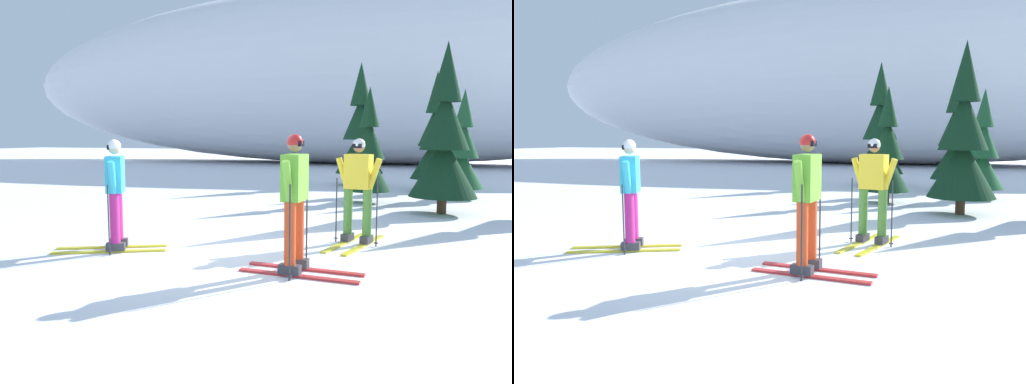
# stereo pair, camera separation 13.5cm
# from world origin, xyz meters

# --- Properties ---
(ground_plane) EXTENTS (120.00, 120.00, 0.00)m
(ground_plane) POSITION_xyz_m (0.00, 0.00, 0.00)
(ground_plane) COLOR white
(skier_lime_jacket) EXTENTS (1.61, 0.82, 1.81)m
(skier_lime_jacket) POSITION_xyz_m (1.42, -0.68, 0.96)
(skier_lime_jacket) COLOR red
(skier_lime_jacket) RESTS_ON ground
(skier_cyan_jacket) EXTENTS (1.72, 1.14, 1.73)m
(skier_cyan_jacket) POSITION_xyz_m (-1.55, -0.37, 0.90)
(skier_cyan_jacket) COLOR gold
(skier_cyan_jacket) RESTS_ON ground
(skier_yellow_jacket) EXTENTS (0.84, 1.77, 1.75)m
(skier_yellow_jacket) POSITION_xyz_m (1.95, 1.36, 0.92)
(skier_yellow_jacket) COLOR gold
(skier_yellow_jacket) RESTS_ON ground
(pine_tree_far_left) EXTENTS (1.72, 1.72, 4.45)m
(pine_tree_far_left) POSITION_xyz_m (0.68, 11.33, 1.86)
(pine_tree_far_left) COLOR #47301E
(pine_tree_far_left) RESTS_ON ground
(pine_tree_left) EXTENTS (1.20, 1.20, 3.12)m
(pine_tree_left) POSITION_xyz_m (1.53, 6.65, 1.30)
(pine_tree_left) COLOR #47301E
(pine_tree_left) RESTS_ON ground
(pine_tree_center_left) EXTENTS (1.51, 1.51, 3.92)m
(pine_tree_center_left) POSITION_xyz_m (3.26, 10.31, 1.64)
(pine_tree_center_left) COLOR #47301E
(pine_tree_center_left) RESTS_ON ground
(pine_tree_center_right) EXTENTS (1.51, 1.51, 3.92)m
(pine_tree_center_right) POSITION_xyz_m (3.37, 5.21, 1.64)
(pine_tree_center_right) COLOR #47301E
(pine_tree_center_right) RESTS_ON ground
(pine_tree_right) EXTENTS (1.21, 1.21, 3.12)m
(pine_tree_right) POSITION_xyz_m (3.97, 8.28, 1.31)
(pine_tree_right) COLOR #47301E
(pine_tree_right) RESTS_ON ground
(snow_ridge_background) EXTENTS (50.18, 16.04, 11.53)m
(snow_ridge_background) POSITION_xyz_m (-1.52, 26.43, 5.76)
(snow_ridge_background) COLOR white
(snow_ridge_background) RESTS_ON ground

